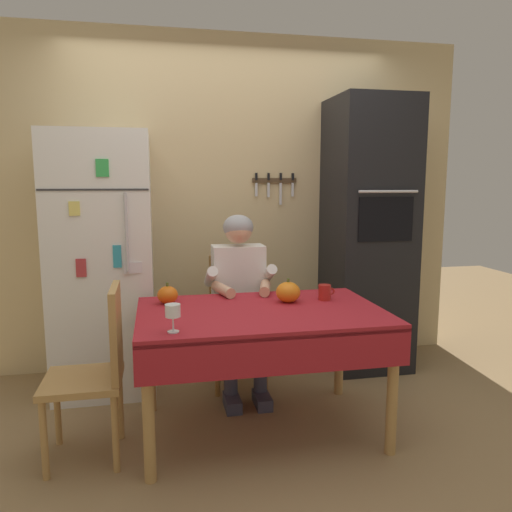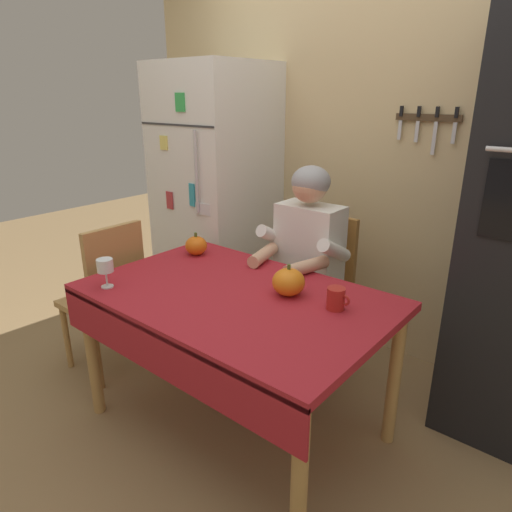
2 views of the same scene
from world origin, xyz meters
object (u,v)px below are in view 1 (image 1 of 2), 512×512
Objects in this scene: coffee_mug at (325,292)px; wine_glass at (173,312)px; pumpkin_large at (168,295)px; chair_behind_person at (236,313)px; refrigerator at (103,263)px; seated_person at (240,289)px; dining_table at (262,325)px; wall_oven at (368,235)px; pumpkin_medium at (288,292)px; chair_left_side at (98,365)px.

coffee_mug is 0.75× the size of wine_glass.
chair_behind_person is at bearing 46.16° from pumpkin_large.
seated_person is at bearing -16.78° from refrigerator.
wall_oven is at bearing 41.31° from dining_table.
wall_oven is 1.50× the size of dining_table.
coffee_mug reaches higher than dining_table.
seated_person is at bearing 92.23° from dining_table.
wine_glass is (-0.51, -0.31, 0.19)m from dining_table.
chair_behind_person is 6.24× the size of pumpkin_medium.
pumpkin_large is 0.73m from pumpkin_medium.
wall_oven is 1.00m from coffee_mug.
wine_glass is 0.86m from pumpkin_medium.
pumpkin_large is (-0.52, 0.27, 0.14)m from dining_table.
dining_table is at bearing -140.81° from pumpkin_medium.
chair_left_side is 8.84× the size of coffee_mug.
pumpkin_medium reaches higher than wine_glass.
refrigerator is at bearing 174.42° from chair_behind_person.
refrigerator reaches higher than seated_person.
dining_table is at bearing -27.69° from pumpkin_large.
seated_person is at bearing 33.52° from pumpkin_large.
dining_table is 1.51× the size of chair_left_side.
refrigerator is 1.94× the size of chair_behind_person.
refrigerator is at bearing 92.93° from chair_left_side.
chair_behind_person is at bearing 109.56° from pumpkin_medium.
pumpkin_large is at bearing 152.31° from dining_table.
seated_person is (-0.02, 0.60, 0.08)m from dining_table.
dining_table is 0.61m from seated_person.
wall_oven is 1.16m from seated_person.
dining_table is 1.51× the size of chair_behind_person.
coffee_mug is at bearing 2.59° from pumpkin_medium.
wall_oven reaches higher than chair_left_side.
pumpkin_medium is at bearing -8.72° from pumpkin_large.
chair_left_side is 7.22× the size of pumpkin_large.
coffee_mug is (1.34, 0.25, 0.28)m from chair_left_side.
wall_oven is 1.21m from chair_behind_person.
pumpkin_large is (0.43, -0.61, -0.11)m from refrigerator.
chair_left_side is 0.56m from wine_glass.
chair_left_side is (-0.88, -0.68, -0.23)m from seated_person.
wine_glass is 1.09× the size of pumpkin_large.
pumpkin_medium is at bearing 33.83° from wine_glass.
coffee_mug is (1.39, -0.71, -0.11)m from refrigerator.
wall_oven is 1.45m from dining_table.
refrigerator reaches higher than wine_glass.
seated_person is at bearing 37.80° from chair_left_side.
refrigerator is 1.56m from coffee_mug.
wine_glass is (0.39, -0.24, 0.33)m from chair_left_side.
refrigerator is 1.36m from pumpkin_medium.
dining_table is at bearing -42.91° from refrigerator.
chair_behind_person is 0.75× the size of seated_person.
chair_behind_person is at bearing 44.74° from chair_left_side.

